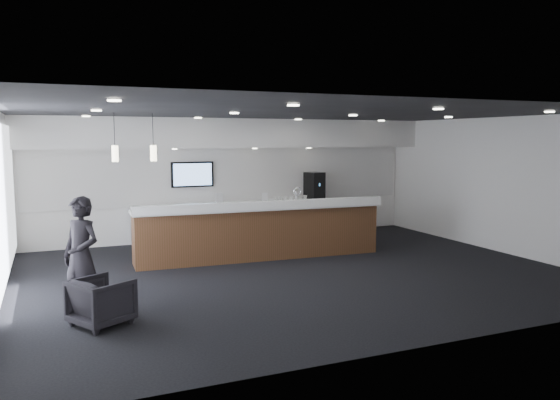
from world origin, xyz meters
name	(u,v)px	position (x,y,z in m)	size (l,w,h in m)	color
ground	(296,272)	(0.00, 0.00, 0.00)	(10.00, 10.00, 0.00)	black
ceiling	(296,113)	(0.00, 0.00, 3.00)	(10.00, 8.00, 0.02)	black
back_wall	(230,179)	(0.00, 4.00, 1.50)	(10.00, 0.02, 3.00)	white
right_wall	(500,185)	(5.00, 0.00, 1.50)	(0.02, 8.00, 3.00)	white
soffit_bulkhead	(235,133)	(0.00, 3.55, 2.65)	(10.00, 0.90, 0.70)	silver
alcove_panel	(231,175)	(0.00, 3.97, 1.60)	(9.80, 0.06, 1.40)	silver
back_credenza	(235,221)	(0.00, 3.64, 0.48)	(5.06, 0.66, 0.95)	gray
wall_tv	(192,174)	(-1.00, 3.91, 1.65)	(1.05, 0.08, 0.62)	black
pendant_left	(158,154)	(-2.40, 0.80, 2.25)	(0.12, 0.12, 0.30)	#FFF2C6
pendant_right	(118,154)	(-3.10, 0.80, 2.25)	(0.12, 0.12, 0.30)	#FFF2C6
ceiling_can_lights	(296,114)	(0.00, 0.00, 2.97)	(7.00, 5.00, 0.02)	white
service_counter	(260,231)	(-0.18, 1.44, 0.57)	(5.32, 1.15, 1.49)	#4A3018
coffee_machine	(314,185)	(2.20, 3.62, 1.29)	(0.48, 0.56, 0.69)	black
info_sign_left	(219,198)	(-0.42, 3.56, 1.07)	(0.18, 0.02, 0.25)	white
info_sign_right	(265,197)	(0.77, 3.58, 1.05)	(0.16, 0.02, 0.21)	white
armchair	(101,302)	(-3.66, -1.63, 0.33)	(0.70, 0.72, 0.65)	black
lounge_guest	(81,256)	(-3.86, -1.02, 0.85)	(0.62, 0.41, 1.71)	black
cup_0	(305,197)	(1.90, 3.56, 1.00)	(0.11, 0.11, 0.10)	white
cup_1	(300,197)	(1.76, 3.56, 1.00)	(0.11, 0.11, 0.10)	white
cup_2	(295,198)	(1.62, 3.56, 1.00)	(0.11, 0.11, 0.10)	white
cup_3	(290,198)	(1.48, 3.56, 1.00)	(0.11, 0.11, 0.10)	white
cup_4	(286,198)	(1.34, 3.56, 1.00)	(0.11, 0.11, 0.10)	white
cup_5	(281,198)	(1.20, 3.56, 1.00)	(0.11, 0.11, 0.10)	white
cup_6	(275,199)	(1.06, 3.56, 1.00)	(0.11, 0.11, 0.10)	white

